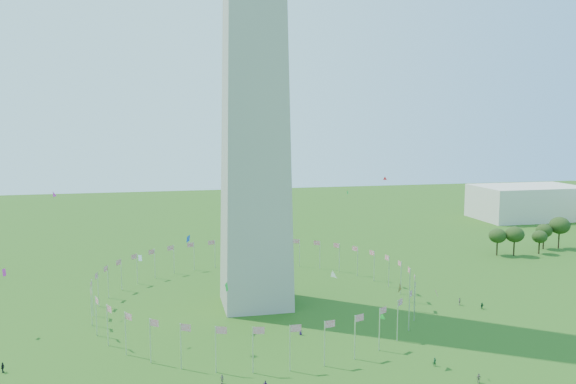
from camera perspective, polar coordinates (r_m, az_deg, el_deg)
The scene contains 5 objects.
flag_ring at distance 146.36m, azimuth -3.29°, elevation -9.65°, with size 80.24×80.24×9.00m.
gov_building_east_a at distance 296.58m, azimuth 23.15°, elevation -0.96°, with size 50.00×30.00×16.00m, color beige.
crowd at distance 107.19m, azimuth 5.08°, elevation -18.20°, with size 109.01×64.62×1.96m.
kites_aloft at distance 116.56m, azimuth 0.83°, elevation -5.93°, with size 112.85×74.15×41.81m.
tree_line_east at distance 225.74m, azimuth 25.39°, elevation -4.22°, with size 53.54×15.46×11.61m.
Camera 1 is at (-22.14, -88.39, 46.66)m, focal length 35.00 mm.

